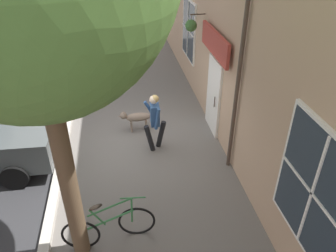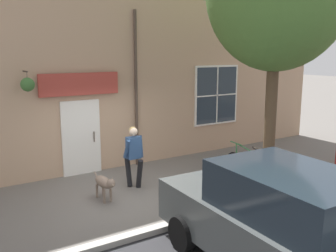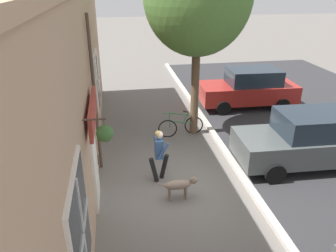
{
  "view_description": "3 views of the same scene",
  "coord_description": "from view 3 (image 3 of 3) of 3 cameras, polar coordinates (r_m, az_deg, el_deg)",
  "views": [
    {
      "loc": [
        0.38,
        7.46,
        5.15
      ],
      "look_at": [
        -0.61,
        1.35,
        1.28
      ],
      "focal_mm": 35.0,
      "sensor_mm": 36.0,
      "label": 1
    },
    {
      "loc": [
        7.74,
        -3.76,
        3.4
      ],
      "look_at": [
        -0.82,
        1.65,
        1.39
      ],
      "focal_mm": 40.0,
      "sensor_mm": 36.0,
      "label": 2
    },
    {
      "loc": [
        -1.51,
        -7.68,
        5.4
      ],
      "look_at": [
        -0.07,
        0.95,
        1.44
      ],
      "focal_mm": 35.0,
      "sensor_mm": 36.0,
      "label": 3
    }
  ],
  "objects": [
    {
      "name": "parked_car_far_end",
      "position": [
        15.29,
        13.9,
        6.45
      ],
      "size": [
        4.36,
        2.05,
        1.75
      ],
      "color": "maroon",
      "rests_on": "ground_plane"
    },
    {
      "name": "parked_car_mid_block",
      "position": [
        10.94,
        23.27,
        -2.16
      ],
      "size": [
        4.36,
        2.05,
        1.75
      ],
      "color": "#474C4C",
      "rests_on": "ground_plane"
    },
    {
      "name": "storefront_facade",
      "position": [
        8.21,
        -14.74,
        3.8
      ],
      "size": [
        0.95,
        18.0,
        5.26
      ],
      "color": "tan",
      "rests_on": "ground_plane"
    },
    {
      "name": "leaning_bicycle",
      "position": [
        12.2,
        2.25,
        0.04
      ],
      "size": [
        1.73,
        0.26,
        1.01
      ],
      "color": "black",
      "rests_on": "ground_plane"
    },
    {
      "name": "dog_on_leash",
      "position": [
        8.77,
        2.14,
        -10.16
      ],
      "size": [
        1.12,
        0.28,
        0.65
      ],
      "color": "#7F6B5B",
      "rests_on": "ground_plane"
    },
    {
      "name": "pedestrian_walking",
      "position": [
        9.27,
        -1.57,
        -4.44
      ],
      "size": [
        0.61,
        0.55,
        1.58
      ],
      "color": "black",
      "rests_on": "ground_plane"
    },
    {
      "name": "ground_plane",
      "position": [
        9.51,
        1.39,
        -10.25
      ],
      "size": [
        90.0,
        90.0,
        0.0
      ],
      "primitive_type": "plane",
      "color": "#66605B"
    }
  ]
}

